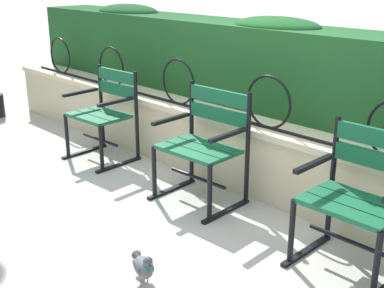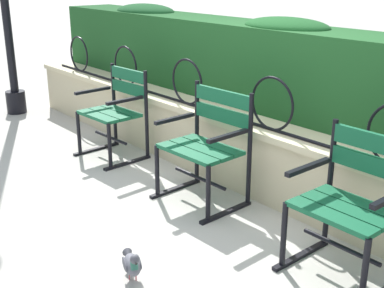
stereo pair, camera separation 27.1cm
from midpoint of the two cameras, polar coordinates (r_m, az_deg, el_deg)
ground_plane at (r=3.85m, az=0.95°, el=-8.07°), size 60.00×60.00×0.00m
stone_wall at (r=4.25m, az=9.06°, el=-1.35°), size 7.17×0.41×0.58m
iron_arch_fence at (r=4.23m, az=6.05°, el=5.28°), size 6.64×0.02×0.42m
hedge_row at (r=4.44m, az=13.36°, el=8.17°), size 7.03×0.59×0.80m
park_chair_left at (r=4.96m, az=-6.94°, el=3.76°), size 0.60×0.55×0.86m
park_chair_centre at (r=3.96m, az=3.68°, el=0.10°), size 0.65×0.54×0.89m
park_chair_right at (r=3.18m, az=19.86°, el=-6.13°), size 0.59×0.52×0.87m
pigeon_near_chairs at (r=3.09m, az=-4.16°, el=-13.18°), size 0.28×0.17×0.22m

